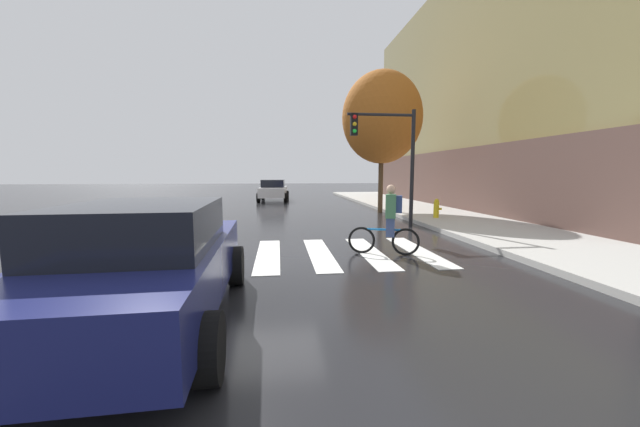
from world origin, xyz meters
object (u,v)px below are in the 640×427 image
(sedan_mid, at_px, (274,190))
(cyclist, at_px, (389,220))
(street_tree_near, at_px, (382,118))
(sedan_near, at_px, (148,263))
(traffic_light_near, at_px, (390,148))
(fire_hydrant, at_px, (436,208))

(sedan_mid, relative_size, cyclist, 2.64)
(cyclist, bearing_deg, street_tree_near, 74.60)
(sedan_near, bearing_deg, cyclist, 38.50)
(sedan_near, height_order, traffic_light_near, traffic_light_near)
(traffic_light_near, bearing_deg, sedan_near, -126.76)
(fire_hydrant, bearing_deg, cyclist, -124.71)
(sedan_near, bearing_deg, street_tree_near, 61.28)
(sedan_near, relative_size, fire_hydrant, 5.97)
(cyclist, distance_m, traffic_light_near, 4.81)
(sedan_near, relative_size, street_tree_near, 0.68)
(sedan_near, height_order, fire_hydrant, sedan_near)
(traffic_light_near, bearing_deg, cyclist, -108.11)
(street_tree_near, bearing_deg, cyclist, -105.40)
(sedan_near, bearing_deg, sedan_mid, 86.25)
(cyclist, relative_size, fire_hydrant, 2.17)
(sedan_mid, bearing_deg, fire_hydrant, -59.85)
(cyclist, height_order, traffic_light_near, traffic_light_near)
(sedan_mid, relative_size, fire_hydrant, 5.72)
(sedan_mid, xyz_separation_m, fire_hydrant, (6.74, -11.60, -0.24))
(sedan_mid, bearing_deg, sedan_near, -93.75)
(street_tree_near, bearing_deg, sedan_mid, 123.41)
(fire_hydrant, bearing_deg, traffic_light_near, -151.51)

